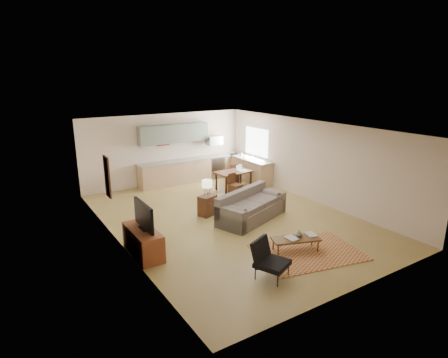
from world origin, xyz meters
TOP-DOWN VIEW (x-y plane):
  - room at (0.00, 0.00)m, footprint 9.00×9.00m
  - kitchen_counter_back at (0.90, 4.18)m, footprint 4.26×0.64m
  - kitchen_counter_right at (2.93, 3.00)m, footprint 0.64×2.26m
  - kitchen_range at (2.00, 4.18)m, footprint 0.62×0.62m
  - kitchen_microwave at (2.00, 4.20)m, footprint 0.62×0.40m
  - upper_cabinets at (0.30, 4.33)m, footprint 2.80×0.34m
  - window_right at (3.23, 3.00)m, footprint 0.02×1.40m
  - wall_art_left at (-3.21, 0.90)m, footprint 0.06×0.42m
  - triptych at (-0.10, 4.47)m, footprint 1.70×0.04m
  - rug at (0.38, -2.84)m, footprint 2.76×2.18m
  - sofa at (0.54, -0.39)m, footprint 2.66×1.83m
  - coffee_table at (0.19, -2.62)m, footprint 1.24×0.82m
  - book_a at (-0.04, -2.58)m, footprint 0.27×0.34m
  - book_b at (0.52, -2.64)m, footprint 0.41×0.44m
  - vase at (0.29, -2.61)m, footprint 0.22×0.22m
  - armchair at (-1.07, -3.27)m, footprint 0.95×0.95m
  - tv_credenza at (-2.96, -0.81)m, footprint 0.54×1.40m
  - tv at (-2.91, -0.81)m, footprint 0.11×1.07m
  - console_table at (-0.40, 0.61)m, footprint 0.63×0.52m
  - table_lamp at (-0.40, 0.61)m, footprint 0.40×0.40m
  - dining_table at (1.76, 2.40)m, footprint 1.42×0.91m
  - dining_chair_near at (1.41, 1.77)m, footprint 0.46×0.47m
  - dining_chair_far at (2.10, 3.02)m, footprint 0.42×0.43m
  - laptop at (2.03, 2.31)m, footprint 0.33×0.28m
  - soap_bottle at (2.83, 3.46)m, footprint 0.11×0.11m

SIDE VIEW (x-z plane):
  - rug at x=0.38m, z-range 0.00..0.02m
  - coffee_table at x=0.19m, z-range 0.00..0.35m
  - console_table at x=-0.40m, z-range 0.00..0.62m
  - tv_credenza at x=-2.96m, z-range 0.00..0.64m
  - dining_table at x=1.76m, z-range 0.00..0.69m
  - book_b at x=0.52m, z-range 0.34..0.37m
  - book_a at x=-0.04m, z-range 0.34..0.37m
  - dining_chair_near at x=1.41m, z-range 0.00..0.78m
  - armchair at x=-1.07m, z-range 0.00..0.82m
  - dining_chair_far at x=2.10m, z-range 0.00..0.82m
  - sofa at x=0.54m, z-range 0.00..0.85m
  - vase at x=0.29m, z-range 0.34..0.52m
  - kitchen_range at x=2.00m, z-range 0.00..0.90m
  - kitchen_counter_back at x=0.90m, z-range 0.00..0.92m
  - kitchen_counter_right at x=2.93m, z-range 0.00..0.92m
  - laptop at x=2.03m, z-range 0.69..0.90m
  - table_lamp at x=-0.40m, z-range 0.62..1.12m
  - tv at x=-2.91m, z-range 0.64..1.29m
  - soap_bottle at x=2.83m, z-range 0.92..1.11m
  - room at x=0.00m, z-range -3.15..5.85m
  - kitchen_microwave at x=2.00m, z-range 1.38..1.73m
  - window_right at x=3.23m, z-range 1.02..2.08m
  - wall_art_left at x=-3.21m, z-range 1.00..2.10m
  - triptych at x=-0.10m, z-range 1.50..2.00m
  - upper_cabinets at x=0.30m, z-range 1.60..2.30m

